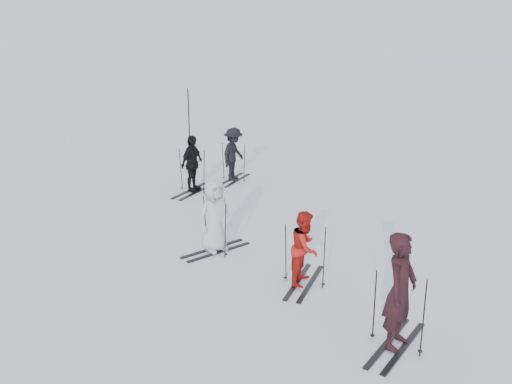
# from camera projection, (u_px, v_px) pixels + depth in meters

# --- Properties ---
(ground) EXTENTS (120.00, 120.00, 0.00)m
(ground) POSITION_uv_depth(u_px,v_px,m) (244.00, 246.00, 13.22)
(ground) COLOR silver
(ground) RESTS_ON ground
(skier_near_dark) EXTENTS (0.67, 0.82, 1.95)m
(skier_near_dark) POSITION_uv_depth(u_px,v_px,m) (400.00, 292.00, 9.00)
(skier_near_dark) COLOR black
(skier_near_dark) RESTS_ON ground
(skier_red) EXTENTS (0.62, 0.77, 1.49)m
(skier_red) POSITION_uv_depth(u_px,v_px,m) (305.00, 249.00, 11.19)
(skier_red) COLOR #B01A13
(skier_red) RESTS_ON ground
(skier_grey) EXTENTS (0.90, 0.97, 1.66)m
(skier_grey) POSITION_uv_depth(u_px,v_px,m) (215.00, 217.00, 12.69)
(skier_grey) COLOR #B9BDC4
(skier_grey) RESTS_ON ground
(skier_uphill_left) EXTENTS (0.61, 1.05, 1.69)m
(skier_uphill_left) POSITION_uv_depth(u_px,v_px,m) (192.00, 165.00, 16.85)
(skier_uphill_left) COLOR black
(skier_uphill_left) RESTS_ON ground
(skier_uphill_far) EXTENTS (0.80, 1.17, 1.68)m
(skier_uphill_far) POSITION_uv_depth(u_px,v_px,m) (233.00, 155.00, 17.99)
(skier_uphill_far) COLOR black
(skier_uphill_far) RESTS_ON ground
(skis_near_dark) EXTENTS (2.03, 1.49, 1.33)m
(skis_near_dark) POSITION_uv_depth(u_px,v_px,m) (399.00, 310.00, 9.10)
(skis_near_dark) COLOR black
(skis_near_dark) RESTS_ON ground
(skis_red) EXTENTS (1.82, 1.07, 1.28)m
(skis_red) POSITION_uv_depth(u_px,v_px,m) (305.00, 254.00, 11.23)
(skis_red) COLOR black
(skis_red) RESTS_ON ground
(skis_grey) EXTENTS (1.96, 1.76, 1.27)m
(skis_grey) POSITION_uv_depth(u_px,v_px,m) (215.00, 225.00, 12.75)
(skis_grey) COLOR black
(skis_grey) RESTS_ON ground
(skis_uphill_left) EXTENTS (2.02, 1.35, 1.36)m
(skis_uphill_left) POSITION_uv_depth(u_px,v_px,m) (192.00, 170.00, 16.90)
(skis_uphill_left) COLOR black
(skis_uphill_left) RESTS_ON ground
(skis_uphill_far) EXTENTS (1.83, 1.17, 1.24)m
(skis_uphill_far) POSITION_uv_depth(u_px,v_px,m) (234.00, 162.00, 18.06)
(skis_uphill_far) COLOR black
(skis_uphill_far) RESTS_ON ground
(piste_marker) EXTENTS (0.06, 0.06, 2.25)m
(piste_marker) POSITION_uv_depth(u_px,v_px,m) (189.00, 116.00, 22.77)
(piste_marker) COLOR black
(piste_marker) RESTS_ON ground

